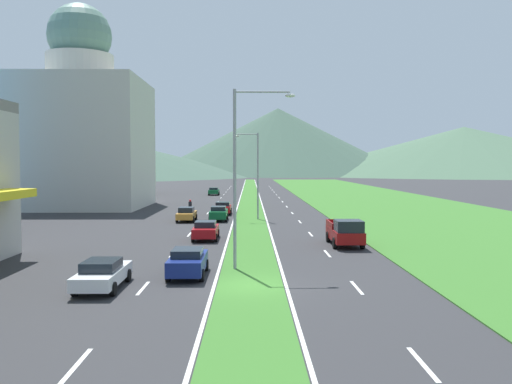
# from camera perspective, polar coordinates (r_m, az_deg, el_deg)

# --- Properties ---
(ground_plane) EXTENTS (600.00, 600.00, 0.00)m
(ground_plane) POSITION_cam_1_polar(r_m,az_deg,el_deg) (26.41, -0.61, -9.96)
(ground_plane) COLOR #2D2D30
(grass_median) EXTENTS (3.20, 240.00, 0.06)m
(grass_median) POSITION_cam_1_polar(r_m,az_deg,el_deg) (85.95, -0.63, -0.96)
(grass_median) COLOR #387028
(grass_median) RESTS_ON ground_plane
(grass_verge_right) EXTENTS (24.00, 240.00, 0.06)m
(grass_verge_right) POSITION_cam_1_polar(r_m,az_deg,el_deg) (88.38, 12.85, -0.93)
(grass_verge_right) COLOR #387028
(grass_verge_right) RESTS_ON ground_plane
(lane_dash_left_1) EXTENTS (0.16, 2.80, 0.01)m
(lane_dash_left_1) POSITION_cam_1_polar(r_m,az_deg,el_deg) (17.42, -18.43, -16.98)
(lane_dash_left_1) COLOR silver
(lane_dash_left_1) RESTS_ON ground_plane
(lane_dash_left_2) EXTENTS (0.16, 2.80, 0.01)m
(lane_dash_left_2) POSITION_cam_1_polar(r_m,az_deg,el_deg) (26.59, -11.84, -9.92)
(lane_dash_left_2) COLOR silver
(lane_dash_left_2) RESTS_ON ground_plane
(lane_dash_left_3) EXTENTS (0.16, 2.80, 0.01)m
(lane_dash_left_3) POSITION_cam_1_polar(r_m,az_deg,el_deg) (36.11, -8.79, -6.48)
(lane_dash_left_3) COLOR silver
(lane_dash_left_3) RESTS_ON ground_plane
(lane_dash_left_4) EXTENTS (0.16, 2.80, 0.01)m
(lane_dash_left_4) POSITION_cam_1_polar(r_m,az_deg,el_deg) (45.76, -7.04, -4.47)
(lane_dash_left_4) COLOR silver
(lane_dash_left_4) RESTS_ON ground_plane
(lane_dash_left_5) EXTENTS (0.16, 2.80, 0.01)m
(lane_dash_left_5) POSITION_cam_1_polar(r_m,az_deg,el_deg) (55.48, -5.91, -3.16)
(lane_dash_left_5) COLOR silver
(lane_dash_left_5) RESTS_ON ground_plane
(lane_dash_left_6) EXTENTS (0.16, 2.80, 0.01)m
(lane_dash_left_6) POSITION_cam_1_polar(r_m,az_deg,el_deg) (65.23, -5.11, -2.24)
(lane_dash_left_6) COLOR silver
(lane_dash_left_6) RESTS_ON ground_plane
(lane_dash_left_7) EXTENTS (0.16, 2.80, 0.01)m
(lane_dash_left_7) POSITION_cam_1_polar(r_m,az_deg,el_deg) (75.01, -4.53, -1.56)
(lane_dash_left_7) COLOR silver
(lane_dash_left_7) RESTS_ON ground_plane
(lane_dash_left_8) EXTENTS (0.16, 2.80, 0.01)m
(lane_dash_left_8) POSITION_cam_1_polar(r_m,az_deg,el_deg) (84.80, -4.07, -1.04)
(lane_dash_left_8) COLOR silver
(lane_dash_left_8) RESTS_ON ground_plane
(lane_dash_left_9) EXTENTS (0.16, 2.80, 0.01)m
(lane_dash_left_9) POSITION_cam_1_polar(r_m,az_deg,el_deg) (94.60, -3.72, -0.62)
(lane_dash_left_9) COLOR silver
(lane_dash_left_9) RESTS_ON ground_plane
(lane_dash_left_10) EXTENTS (0.16, 2.80, 0.01)m
(lane_dash_left_10) POSITION_cam_1_polar(r_m,az_deg,el_deg) (104.41, -3.43, -0.29)
(lane_dash_left_10) COLOR silver
(lane_dash_left_10) RESTS_ON ground_plane
(lane_dash_left_11) EXTENTS (0.16, 2.80, 0.01)m
(lane_dash_left_11) POSITION_cam_1_polar(r_m,az_deg,el_deg) (114.22, -3.19, -0.01)
(lane_dash_left_11) COLOR silver
(lane_dash_left_11) RESTS_ON ground_plane
(lane_dash_left_12) EXTENTS (0.16, 2.80, 0.01)m
(lane_dash_left_12) POSITION_cam_1_polar(r_m,az_deg,el_deg) (124.03, -2.98, 0.23)
(lane_dash_left_12) COLOR silver
(lane_dash_left_12) RESTS_ON ground_plane
(lane_dash_left_13) EXTENTS (0.16, 2.80, 0.01)m
(lane_dash_left_13) POSITION_cam_1_polar(r_m,az_deg,el_deg) (133.85, -2.81, 0.43)
(lane_dash_left_13) COLOR silver
(lane_dash_left_13) RESTS_ON ground_plane
(lane_dash_left_14) EXTENTS (0.16, 2.80, 0.01)m
(lane_dash_left_14) POSITION_cam_1_polar(r_m,az_deg,el_deg) (143.67, -2.66, 0.60)
(lane_dash_left_14) COLOR silver
(lane_dash_left_14) RESTS_ON ground_plane
(lane_dash_right_1) EXTENTS (0.16, 2.80, 0.01)m
(lane_dash_right_1) POSITION_cam_1_polar(r_m,az_deg,el_deg) (17.43, 17.21, -16.96)
(lane_dash_right_1) COLOR silver
(lane_dash_right_1) RESTS_ON ground_plane
(lane_dash_right_2) EXTENTS (0.16, 2.80, 0.01)m
(lane_dash_right_2) POSITION_cam_1_polar(r_m,az_deg,el_deg) (26.59, 10.61, -9.91)
(lane_dash_right_2) COLOR silver
(lane_dash_right_2) RESTS_ON ground_plane
(lane_dash_right_3) EXTENTS (0.16, 2.80, 0.01)m
(lane_dash_right_3) POSITION_cam_1_polar(r_m,az_deg,el_deg) (36.11, 7.55, -6.47)
(lane_dash_right_3) COLOR silver
(lane_dash_right_3) RESTS_ON ground_plane
(lane_dash_right_4) EXTENTS (0.16, 2.80, 0.01)m
(lane_dash_right_4) POSITION_cam_1_polar(r_m,az_deg,el_deg) (45.76, 5.80, -4.46)
(lane_dash_right_4) COLOR silver
(lane_dash_right_4) RESTS_ON ground_plane
(lane_dash_right_5) EXTENTS (0.16, 2.80, 0.01)m
(lane_dash_right_5) POSITION_cam_1_polar(r_m,az_deg,el_deg) (55.48, 4.66, -3.16)
(lane_dash_right_5) COLOR silver
(lane_dash_right_5) RESTS_ON ground_plane
(lane_dash_right_6) EXTENTS (0.16, 2.80, 0.01)m
(lane_dash_right_6) POSITION_cam_1_polar(r_m,az_deg,el_deg) (65.24, 3.86, -2.24)
(lane_dash_right_6) COLOR silver
(lane_dash_right_6) RESTS_ON ground_plane
(lane_dash_right_7) EXTENTS (0.16, 2.80, 0.01)m
(lane_dash_right_7) POSITION_cam_1_polar(r_m,az_deg,el_deg) (75.01, 3.27, -1.56)
(lane_dash_right_7) COLOR silver
(lane_dash_right_7) RESTS_ON ground_plane
(lane_dash_right_8) EXTENTS (0.16, 2.80, 0.01)m
(lane_dash_right_8) POSITION_cam_1_polar(r_m,az_deg,el_deg) (84.80, 2.82, -1.04)
(lane_dash_right_8) COLOR silver
(lane_dash_right_8) RESTS_ON ground_plane
(lane_dash_right_9) EXTENTS (0.16, 2.80, 0.01)m
(lane_dash_right_9) POSITION_cam_1_polar(r_m,az_deg,el_deg) (94.60, 2.46, -0.62)
(lane_dash_right_9) COLOR silver
(lane_dash_right_9) RESTS_ON ground_plane
(lane_dash_right_10) EXTENTS (0.16, 2.80, 0.01)m
(lane_dash_right_10) POSITION_cam_1_polar(r_m,az_deg,el_deg) (104.41, 2.17, -0.28)
(lane_dash_right_10) COLOR silver
(lane_dash_right_10) RESTS_ON ground_plane
(lane_dash_right_11) EXTENTS (0.16, 2.80, 0.01)m
(lane_dash_right_11) POSITION_cam_1_polar(r_m,az_deg,el_deg) (114.22, 1.93, -0.01)
(lane_dash_right_11) COLOR silver
(lane_dash_right_11) RESTS_ON ground_plane
(lane_dash_right_12) EXTENTS (0.16, 2.80, 0.01)m
(lane_dash_right_12) POSITION_cam_1_polar(r_m,az_deg,el_deg) (124.03, 1.73, 0.23)
(lane_dash_right_12) COLOR silver
(lane_dash_right_12) RESTS_ON ground_plane
(lane_dash_right_13) EXTENTS (0.16, 2.80, 0.01)m
(lane_dash_right_13) POSITION_cam_1_polar(r_m,az_deg,el_deg) (133.85, 1.56, 0.43)
(lane_dash_right_13) COLOR silver
(lane_dash_right_13) RESTS_ON ground_plane
(lane_dash_right_14) EXTENTS (0.16, 2.80, 0.01)m
(lane_dash_right_14) POSITION_cam_1_polar(r_m,az_deg,el_deg) (143.68, 1.41, 0.60)
(lane_dash_right_14) COLOR silver
(lane_dash_right_14) RESTS_ON ground_plane
(edge_line_median_left) EXTENTS (0.16, 240.00, 0.01)m
(edge_line_median_left) POSITION_cam_1_polar(r_m,az_deg,el_deg) (85.97, -1.79, -0.98)
(edge_line_median_left) COLOR silver
(edge_line_median_left) RESTS_ON ground_plane
(edge_line_median_right) EXTENTS (0.16, 240.00, 0.01)m
(edge_line_median_right) POSITION_cam_1_polar(r_m,az_deg,el_deg) (85.97, 0.54, -0.98)
(edge_line_median_right) COLOR silver
(edge_line_median_right) RESTS_ON ground_plane
(domed_building) EXTENTS (17.17, 17.17, 27.56)m
(domed_building) POSITION_cam_1_polar(r_m,az_deg,el_deg) (77.80, -18.00, 6.31)
(domed_building) COLOR beige
(domed_building) RESTS_ON ground_plane
(midrise_colored) EXTENTS (17.15, 17.15, 21.17)m
(midrise_colored) POSITION_cam_1_polar(r_m,az_deg,el_deg) (112.56, -16.88, 5.21)
(midrise_colored) COLOR #9E9384
(midrise_colored) RESTS_ON ground_plane
(hill_far_left) EXTENTS (228.46, 228.46, 27.60)m
(hill_far_left) POSITION_cam_1_polar(r_m,az_deg,el_deg) (289.42, -22.92, 4.29)
(hill_far_left) COLOR #3D5647
(hill_far_left) RESTS_ON ground_plane
(hill_far_center) EXTENTS (147.44, 147.44, 37.50)m
(hill_far_center) POSITION_cam_1_polar(r_m,az_deg,el_deg) (306.59, 2.33, 5.35)
(hill_far_center) COLOR #3D5647
(hill_far_center) RESTS_ON ground_plane
(hill_far_right) EXTENTS (198.74, 198.74, 26.48)m
(hill_far_right) POSITION_cam_1_polar(r_m,az_deg,el_deg) (319.34, 21.10, 4.07)
(hill_far_right) COLOR #47664C
(hill_far_right) RESTS_ON ground_plane
(street_lamp_near) EXTENTS (3.44, 0.28, 10.04)m
(street_lamp_near) POSITION_cam_1_polar(r_m,az_deg,el_deg) (29.94, -1.55, 2.73)
(street_lamp_near) COLOR #99999E
(street_lamp_near) RESTS_ON ground_plane
(street_lamp_mid) EXTENTS (2.58, 0.40, 9.22)m
(street_lamp_mid) POSITION_cam_1_polar(r_m,az_deg,el_deg) (57.12, -0.06, 2.32)
(street_lamp_mid) COLOR #99999E
(street_lamp_mid) RESTS_ON ground_plane
(car_0) EXTENTS (1.92, 4.37, 1.49)m
(car_0) POSITION_cam_1_polar(r_m,az_deg,el_deg) (28.81, -7.21, -7.32)
(car_0) COLOR navy
(car_0) RESTS_ON ground_plane
(car_1) EXTENTS (1.99, 4.27, 1.48)m
(car_1) POSITION_cam_1_polar(r_m,az_deg,el_deg) (63.49, -3.52, -1.70)
(car_1) COLOR maroon
(car_1) RESTS_ON ground_plane
(car_2) EXTENTS (1.94, 4.74, 1.39)m
(car_2) POSITION_cam_1_polar(r_m,az_deg,el_deg) (26.80, -15.92, -8.30)
(car_2) COLOR silver
(car_2) RESTS_ON ground_plane
(car_3) EXTENTS (1.85, 4.61, 1.47)m
(car_3) POSITION_cam_1_polar(r_m,az_deg,el_deg) (56.31, -7.35, -2.32)
(car_3) COLOR #C6842D
(car_3) RESTS_ON ground_plane
(car_5) EXTENTS (1.96, 4.33, 1.47)m
(car_5) POSITION_cam_1_polar(r_m,az_deg,el_deg) (42.40, -5.33, -4.02)
(car_5) COLOR maroon
(car_5) RESTS_ON ground_plane
(car_6) EXTENTS (2.00, 4.76, 1.45)m
(car_6) POSITION_cam_1_polar(r_m,az_deg,el_deg) (103.43, -4.48, 0.10)
(car_6) COLOR #0C5128
(car_6) RESTS_ON ground_plane
(car_7) EXTENTS (1.87, 4.68, 1.51)m
(car_7) POSITION_cam_1_polar(r_m,az_deg,el_deg) (56.57, -3.97, -2.25)
(car_7) COLOR #0C5128
(car_7) RESTS_ON ground_plane
(pickup_truck_0) EXTENTS (2.18, 5.40, 2.00)m
(pickup_truck_0) POSITION_cam_1_polar(r_m,az_deg,el_deg) (39.51, 9.44, -4.24)
(pickup_truck_0) COLOR maroon
(pickup_truck_0) RESTS_ON ground_plane
(motorcycle_rider) EXTENTS (0.36, 2.00, 1.80)m
(motorcycle_rider) POSITION_cam_1_polar(r_m,az_deg,el_deg) (63.04, -6.96, -1.76)
(motorcycle_rider) COLOR black
(motorcycle_rider) RESTS_ON ground_plane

